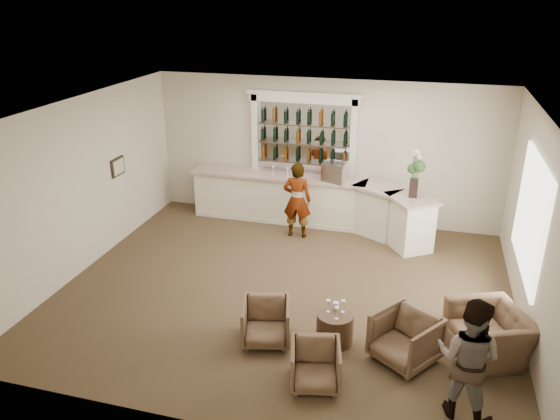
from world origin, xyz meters
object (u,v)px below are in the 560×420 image
(armchair_far, at_px, (489,334))
(espresso_machine, at_px, (335,172))
(bar_counter, at_px, (312,202))
(armchair_right, at_px, (405,338))
(armchair_center, at_px, (315,365))
(cocktail_table, at_px, (335,328))
(armchair_left, at_px, (266,322))
(guest, at_px, (468,359))
(sommelier, at_px, (297,200))
(flower_vase, at_px, (415,170))

(armchair_far, xyz_separation_m, espresso_machine, (-3.06, 3.98, 0.99))
(bar_counter, relative_size, armchair_right, 6.80)
(armchair_center, bearing_deg, espresso_machine, 84.89)
(espresso_machine, bearing_deg, bar_counter, -174.25)
(bar_counter, bearing_deg, cocktail_table, -73.21)
(bar_counter, relative_size, armchair_left, 7.66)
(armchair_far, bearing_deg, armchair_left, -103.87)
(cocktail_table, distance_m, armchair_left, 1.07)
(bar_counter, height_order, guest, guest)
(espresso_machine, bearing_deg, sommelier, -126.93)
(guest, bearing_deg, armchair_right, -29.13)
(guest, relative_size, armchair_center, 2.42)
(armchair_left, height_order, espresso_machine, espresso_machine)
(sommelier, distance_m, armchair_far, 5.07)
(espresso_machine, bearing_deg, armchair_center, -70.94)
(armchair_center, bearing_deg, cocktail_table, 72.55)
(guest, distance_m, espresso_machine, 6.01)
(cocktail_table, height_order, espresso_machine, espresso_machine)
(sommelier, bearing_deg, flower_vase, -179.83)
(bar_counter, bearing_deg, guest, -59.72)
(guest, distance_m, flower_vase, 5.00)
(cocktail_table, xyz_separation_m, espresso_machine, (-0.81, 4.28, 1.11))
(guest, relative_size, armchair_far, 1.50)
(cocktail_table, distance_m, flower_vase, 4.13)
(sommelier, bearing_deg, armchair_center, 104.58)
(armchair_center, relative_size, flower_vase, 0.69)
(bar_counter, xyz_separation_m, armchair_far, (3.56, -4.03, -0.21))
(bar_counter, relative_size, armchair_center, 8.18)
(cocktail_table, bearing_deg, bar_counter, 106.79)
(armchair_right, bearing_deg, armchair_center, -108.05)
(armchair_left, relative_size, armchair_center, 1.07)
(bar_counter, distance_m, armchair_right, 5.10)
(bar_counter, xyz_separation_m, armchair_right, (2.38, -4.51, -0.19))
(guest, bearing_deg, bar_counter, -39.79)
(sommelier, relative_size, armchair_far, 1.50)
(bar_counter, bearing_deg, armchair_center, -77.19)
(bar_counter, bearing_deg, armchair_left, -86.56)
(sommelier, distance_m, espresso_machine, 1.06)
(cocktail_table, relative_size, armchair_far, 0.51)
(armchair_right, bearing_deg, espresso_machine, 147.94)
(espresso_machine, relative_size, flower_vase, 0.49)
(armchair_far, height_order, espresso_machine, espresso_machine)
(armchair_center, bearing_deg, guest, -13.92)
(guest, xyz_separation_m, armchair_far, (0.40, 1.38, -0.48))
(armchair_right, bearing_deg, armchair_far, 56.97)
(cocktail_table, bearing_deg, sommelier, 112.38)
(armchair_left, xyz_separation_m, flower_vase, (1.95, 4.02, 1.37))
(armchair_right, distance_m, armchair_far, 1.28)
(armchair_center, bearing_deg, bar_counter, 89.96)
(armchair_left, relative_size, armchair_right, 0.89)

